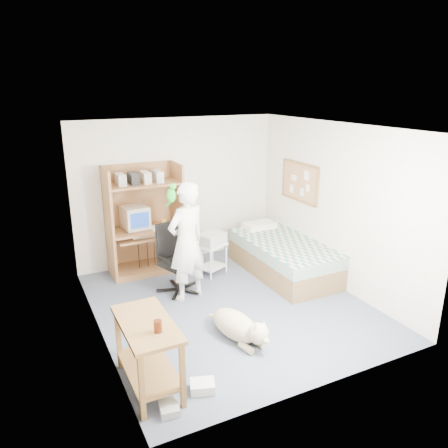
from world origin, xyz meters
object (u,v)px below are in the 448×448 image
object	(u,v)px
printer_cart	(212,254)
office_chair	(176,268)
computer_hutch	(144,224)
bed	(283,257)
person	(187,242)
dog	(239,326)
side_desk	(148,345)

from	to	relation	value
printer_cart	office_chair	bearing A→B (deg)	179.05
computer_hutch	bed	size ratio (longest dim) A/B	0.89
computer_hutch	bed	bearing A→B (deg)	-29.29
computer_hutch	person	xyz separation A→B (m)	(0.25, -1.26, 0.05)
bed	person	size ratio (longest dim) A/B	1.16
printer_cart	person	bearing A→B (deg)	-161.36
computer_hutch	dog	world-z (taller)	computer_hutch
bed	office_chair	distance (m)	1.83
bed	office_chair	world-z (taller)	office_chair
printer_cart	dog	bearing A→B (deg)	-129.45
dog	computer_hutch	bearing A→B (deg)	85.93
computer_hutch	bed	xyz separation A→B (m)	(2.00, -1.12, -0.53)
dog	printer_cart	distance (m)	2.01
computer_hutch	printer_cart	bearing A→B (deg)	-34.78
computer_hutch	bed	distance (m)	2.35
office_chair	dog	distance (m)	1.64
bed	side_desk	distance (m)	3.39
person	side_desk	bearing A→B (deg)	37.17
bed	printer_cart	distance (m)	1.18
bed	office_chair	xyz separation A→B (m)	(-1.82, 0.16, 0.09)
side_desk	dog	size ratio (longest dim) A/B	0.92
office_chair	person	xyz separation A→B (m)	(0.07, -0.30, 0.50)
side_desk	office_chair	bearing A→B (deg)	62.45
computer_hutch	bed	world-z (taller)	computer_hutch
side_desk	office_chair	distance (m)	2.24
computer_hutch	side_desk	distance (m)	3.08
computer_hutch	office_chair	world-z (taller)	computer_hutch
dog	printer_cart	bearing A→B (deg)	61.90
office_chair	printer_cart	bearing A→B (deg)	3.67
bed	person	world-z (taller)	person
side_desk	office_chair	world-z (taller)	office_chair
side_desk	office_chair	size ratio (longest dim) A/B	0.95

